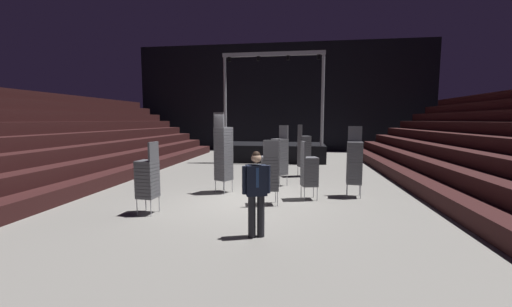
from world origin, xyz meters
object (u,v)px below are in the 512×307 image
object	(u,v)px
chair_stack_front_right	(309,170)
chair_stack_mid_right	(223,153)
chair_stack_front_left	(354,162)
chair_stack_mid_centre	(270,172)
stage_riser	(275,150)
chair_stack_rear_right	(304,151)
chair_stack_rear_left	(280,156)
chair_stack_mid_left	(148,178)
man_with_tie	(256,189)

from	to	relation	value
chair_stack_front_right	chair_stack_mid_right	bearing A→B (deg)	-114.65
chair_stack_front_left	chair_stack_mid_centre	size ratio (longest dim) A/B	1.19
chair_stack_mid_centre	stage_riser	bearing A→B (deg)	81.69
chair_stack_rear_right	chair_stack_rear_left	bearing A→B (deg)	-44.08
chair_stack_front_left	chair_stack_mid_left	xyz separation A→B (m)	(-5.35, -2.45, -0.17)
stage_riser	man_with_tie	distance (m)	12.02
chair_stack_rear_left	man_with_tie	bearing A→B (deg)	128.55
chair_stack_mid_right	chair_stack_mid_centre	xyz separation A→B (m)	(1.60, -1.23, -0.38)
stage_riser	chair_stack_mid_right	xyz separation A→B (m)	(-0.97, -8.36, 0.70)
stage_riser	chair_stack_rear_right	distance (m)	5.39
stage_riser	chair_stack_mid_right	size ratio (longest dim) A/B	2.28
man_with_tie	chair_stack_mid_left	bearing A→B (deg)	-40.56
chair_stack_mid_left	chair_stack_rear_left	xyz separation A→B (m)	(3.03, 3.73, 0.17)
stage_riser	chair_stack_mid_left	world-z (taller)	stage_riser
stage_riser	chair_stack_mid_centre	distance (m)	9.62
chair_stack_front_right	chair_stack_front_left	bearing A→B (deg)	96.48
chair_stack_mid_centre	chair_stack_rear_right	distance (m)	4.59
man_with_tie	chair_stack_front_right	size ratio (longest dim) A/B	1.01
stage_riser	chair_stack_mid_right	distance (m)	8.45
chair_stack_front_right	chair_stack_rear_right	size ratio (longest dim) A/B	0.80
chair_stack_front_left	chair_stack_mid_right	xyz separation A→B (m)	(-4.04, 0.02, 0.21)
chair_stack_front_left	chair_stack_front_right	bearing A→B (deg)	26.52
chair_stack_mid_centre	man_with_tie	bearing A→B (deg)	-102.96
man_with_tie	chair_stack_rear_left	bearing A→B (deg)	-110.18
chair_stack_front_left	chair_stack_rear_left	world-z (taller)	same
chair_stack_front_left	chair_stack_mid_right	bearing A→B (deg)	6.06
chair_stack_mid_right	chair_stack_front_right	bearing A→B (deg)	17.35
chair_stack_mid_right	chair_stack_rear_right	size ratio (longest dim) A/B	1.20
chair_stack_front_left	chair_stack_rear_right	distance (m)	3.57
stage_riser	chair_stack_mid_left	distance (m)	11.07
stage_riser	chair_stack_rear_right	size ratio (longest dim) A/B	2.74
chair_stack_front_left	chair_stack_rear_left	bearing A→B (deg)	-22.54
chair_stack_front_right	chair_stack_mid_left	bearing A→B (deg)	-77.67
stage_riser	chair_stack_rear_left	world-z (taller)	stage_riser
chair_stack_front_left	chair_stack_mid_left	world-z (taller)	chair_stack_front_left
chair_stack_rear_right	chair_stack_front_left	bearing A→B (deg)	3.58
chair_stack_rear_right	stage_riser	bearing A→B (deg)	177.09
man_with_tie	chair_stack_front_left	distance (m)	4.39
chair_stack_mid_right	chair_stack_rear_right	distance (m)	4.15
chair_stack_front_left	man_with_tie	bearing A→B (deg)	61.98
chair_stack_front_left	chair_stack_rear_right	world-z (taller)	same
chair_stack_front_left	chair_stack_mid_centre	xyz separation A→B (m)	(-2.44, -1.21, -0.17)
chair_stack_mid_centre	chair_stack_rear_right	xyz separation A→B (m)	(0.98, 4.48, 0.17)
chair_stack_front_right	chair_stack_mid_right	world-z (taller)	chair_stack_mid_right
stage_riser	chair_stack_rear_left	size ratio (longest dim) A/B	2.74
chair_stack_mid_centre	chair_stack_mid_right	bearing A→B (deg)	130.36
man_with_tie	chair_stack_rear_right	distance (m)	6.96
stage_riser	chair_stack_front_left	world-z (taller)	stage_riser
man_with_tie	chair_stack_rear_left	size ratio (longest dim) A/B	0.81
chair_stack_front_left	chair_stack_mid_right	size ratio (longest dim) A/B	0.83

